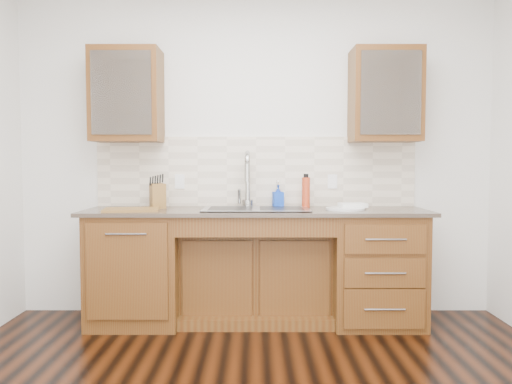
{
  "coord_description": "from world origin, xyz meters",
  "views": [
    {
      "loc": [
        0.0,
        -2.51,
        1.28
      ],
      "look_at": [
        0.0,
        1.4,
        1.05
      ],
      "focal_mm": 35.0,
      "sensor_mm": 36.0,
      "label": 1
    }
  ],
  "objects_px": {
    "plate": "(345,209)",
    "cutting_board": "(131,210)",
    "soap_bottle": "(278,196)",
    "water_bottle": "(306,193)",
    "knife_block": "(158,196)"
  },
  "relations": [
    {
      "from": "water_bottle",
      "to": "knife_block",
      "type": "distance_m",
      "value": 1.22
    },
    {
      "from": "plate",
      "to": "knife_block",
      "type": "relative_size",
      "value": 1.52
    },
    {
      "from": "plate",
      "to": "knife_block",
      "type": "bearing_deg",
      "value": 174.07
    },
    {
      "from": "plate",
      "to": "water_bottle",
      "type": "bearing_deg",
      "value": 146.63
    },
    {
      "from": "water_bottle",
      "to": "knife_block",
      "type": "bearing_deg",
      "value": -178.36
    },
    {
      "from": "soap_bottle",
      "to": "water_bottle",
      "type": "height_order",
      "value": "water_bottle"
    },
    {
      "from": "water_bottle",
      "to": "plate",
      "type": "distance_m",
      "value": 0.37
    },
    {
      "from": "plate",
      "to": "soap_bottle",
      "type": "bearing_deg",
      "value": 154.59
    },
    {
      "from": "knife_block",
      "to": "cutting_board",
      "type": "xyz_separation_m",
      "value": [
        -0.16,
        -0.24,
        -0.09
      ]
    },
    {
      "from": "water_bottle",
      "to": "plate",
      "type": "height_order",
      "value": "water_bottle"
    },
    {
      "from": "soap_bottle",
      "to": "cutting_board",
      "type": "height_order",
      "value": "soap_bottle"
    },
    {
      "from": "soap_bottle",
      "to": "knife_block",
      "type": "bearing_deg",
      "value": 174.54
    },
    {
      "from": "plate",
      "to": "cutting_board",
      "type": "bearing_deg",
      "value": -177.06
    },
    {
      "from": "knife_block",
      "to": "plate",
      "type": "bearing_deg",
      "value": -25.94
    },
    {
      "from": "plate",
      "to": "cutting_board",
      "type": "distance_m",
      "value": 1.66
    }
  ]
}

